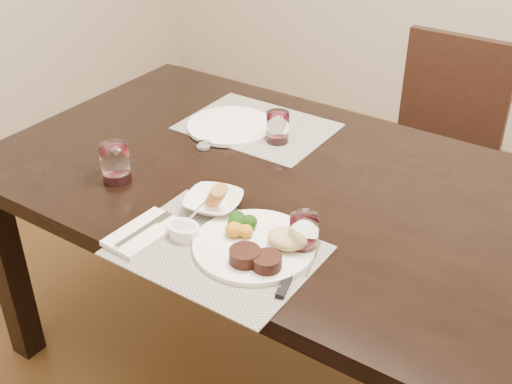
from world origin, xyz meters
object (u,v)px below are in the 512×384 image
Objects in this scene: chair_far at (439,142)px; steak_knife at (292,276)px; cracker_bowl at (213,202)px; far_plate at (230,126)px; dinner_plate at (258,245)px; wine_glass_near at (304,235)px.

steak_knife is (0.10, -1.30, 0.26)m from chair_far.
cracker_bowl reaches higher than far_plate.
chair_far is 5.06× the size of cracker_bowl.
dinner_plate reaches higher than steak_knife.
wine_glass_near is (0.28, -0.02, 0.02)m from cracker_bowl.
steak_knife is 0.34m from cracker_bowl.
dinner_plate is 3.10× the size of wine_glass_near.
dinner_plate is 0.11m from wine_glass_near.
wine_glass_near is at bearing 23.93° from dinner_plate.
dinner_plate is 1.25× the size of steak_knife.
wine_glass_near is at bearing -86.77° from chair_far.
chair_far is at bearing 79.67° from cracker_bowl.
wine_glass_near is 0.34× the size of far_plate.
steak_knife is at bearing -72.54° from wine_glass_near.
chair_far is at bearing 76.74° from dinner_plate.
wine_glass_near is (-0.03, 0.11, 0.04)m from steak_knife.
chair_far reaches higher than cracker_bowl.
chair_far is at bearing 93.23° from wine_glass_near.
far_plate is at bearing 119.15° from dinner_plate.
wine_glass_near is at bearing 91.49° from steak_knife.
dinner_plate reaches higher than far_plate.
cracker_bowl is 0.28m from wine_glass_near.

